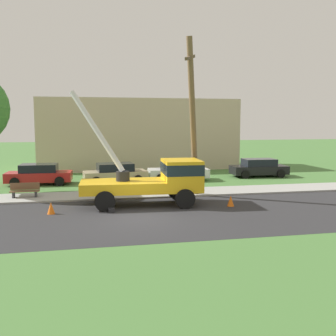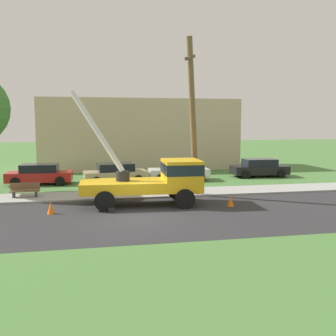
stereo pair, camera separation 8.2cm
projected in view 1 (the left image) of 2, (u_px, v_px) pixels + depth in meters
The scene contains 14 objects.
ground_plane at pixel (120, 180), 29.75m from camera, with size 120.00×120.00×0.00m, color #477538.
road_asphalt at pixel (141, 217), 18.08m from camera, with size 80.00×8.31×0.01m, color #2B2B2D.
sidewalk_strip at pixel (129, 194), 23.44m from camera, with size 80.00×2.72×0.10m, color #9E9E99.
utility_truck at pixel (157, 178), 20.61m from camera, with size 6.75×3.21×5.98m.
leaning_utility_pole at pixel (193, 118), 21.84m from camera, with size 1.55×2.64×8.83m.
traffic_cone_ahead at pixel (231, 201), 20.31m from camera, with size 0.36×0.36×0.56m, color orange.
traffic_cone_behind at pixel (51, 208), 18.58m from camera, with size 0.36×0.36×0.56m, color orange.
traffic_cone_curbside at pixel (186, 193), 22.44m from camera, with size 0.36×0.36×0.56m, color orange.
parked_sedan_red at pixel (39, 174), 27.39m from camera, with size 4.48×2.15×1.42m.
parked_sedan_tan at pixel (115, 173), 27.92m from camera, with size 4.56×2.30×1.42m.
parked_sedan_white at pixel (178, 171), 29.30m from camera, with size 4.46×2.11×1.42m.
parked_sedan_black at pixel (259, 168), 31.28m from camera, with size 4.47×2.13×1.42m.
park_bench at pixel (25, 191), 22.26m from camera, with size 1.60×0.45×0.90m.
lowrise_building_backdrop at pixel (138, 134), 37.24m from camera, with size 18.00×6.00×6.40m, color #C6B293.
Camera 1 is at (-2.41, -17.58, 4.32)m, focal length 42.15 mm.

